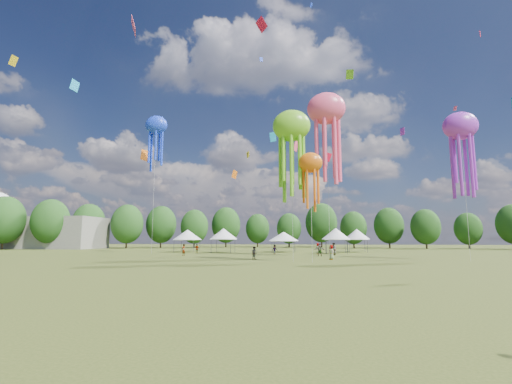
# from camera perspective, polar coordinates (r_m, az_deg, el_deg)

# --- Properties ---
(ground) EXTENTS (300.00, 300.00, 0.00)m
(ground) POSITION_cam_1_polar(r_m,az_deg,el_deg) (11.47, -1.28, -20.20)
(ground) COLOR #384416
(ground) RESTS_ON ground
(spectator_near) EXTENTS (0.96, 0.91, 1.56)m
(spectator_near) POSITION_cam_1_polar(r_m,az_deg,el_deg) (44.02, -0.30, -9.79)
(spectator_near) COLOR gray
(spectator_near) RESTS_ON ground
(spectators_far) EXTENTS (24.09, 16.38, 1.91)m
(spectators_far) POSITION_cam_1_polar(r_m,az_deg,el_deg) (54.96, 6.34, -9.19)
(spectators_far) COLOR gray
(spectators_far) RESTS_ON ground
(festival_tents) EXTENTS (37.28, 11.19, 4.46)m
(festival_tents) POSITION_cam_1_polar(r_m,az_deg,el_deg) (66.78, 2.44, -6.88)
(festival_tents) COLOR #47474C
(festival_tents) RESTS_ON ground
(show_kites) EXTENTS (49.46, 22.42, 24.85)m
(show_kites) POSITION_cam_1_polar(r_m,az_deg,el_deg) (50.25, 7.04, 8.94)
(show_kites) COLOR #71C620
(show_kites) RESTS_ON ground
(small_kites) EXTENTS (77.76, 65.85, 43.09)m
(small_kites) POSITION_cam_1_polar(r_m,az_deg,el_deg) (58.03, 5.02, 18.68)
(small_kites) COLOR #71C620
(small_kites) RESTS_ON ground
(treeline) EXTENTS (201.57, 95.24, 13.43)m
(treeline) POSITION_cam_1_polar(r_m,az_deg,el_deg) (73.88, 4.37, -4.39)
(treeline) COLOR #38281C
(treeline) RESTS_ON ground
(hangar) EXTENTS (40.00, 12.00, 8.00)m
(hangar) POSITION_cam_1_polar(r_m,az_deg,el_deg) (111.20, -32.98, -5.57)
(hangar) COLOR gray
(hangar) RESTS_ON ground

